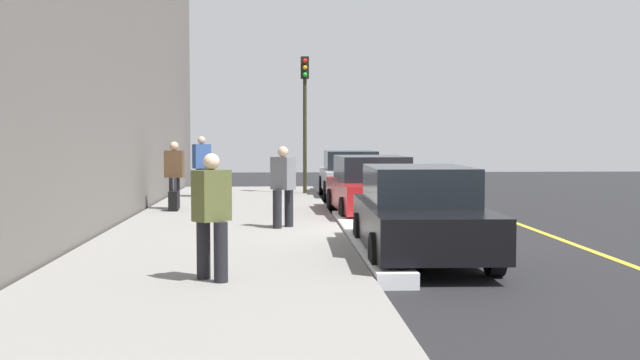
% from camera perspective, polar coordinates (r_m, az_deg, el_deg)
% --- Properties ---
extents(ground_plane, '(56.00, 56.00, 0.00)m').
position_cam_1_polar(ground_plane, '(14.87, 5.72, -4.54)').
color(ground_plane, black).
extents(sidewalk, '(28.00, 4.60, 0.15)m').
position_cam_1_polar(sidewalk, '(14.72, -7.12, -4.33)').
color(sidewalk, gray).
rests_on(sidewalk, ground).
extents(lane_stripe_centre, '(28.00, 0.14, 0.01)m').
position_cam_1_polar(lane_stripe_centre, '(15.68, 17.39, -4.25)').
color(lane_stripe_centre, gold).
rests_on(lane_stripe_centre, ground).
extents(snow_bank_curb, '(8.51, 0.56, 0.22)m').
position_cam_1_polar(snow_bank_curb, '(14.47, 3.15, -4.30)').
color(snow_bank_curb, white).
rests_on(snow_bank_curb, ground).
extents(parked_car_silver, '(4.52, 1.92, 1.51)m').
position_cam_1_polar(parked_car_silver, '(25.32, 2.24, 0.42)').
color(parked_car_silver, black).
rests_on(parked_car_silver, ground).
extents(parked_car_red, '(4.44, 2.03, 1.51)m').
position_cam_1_polar(parked_car_red, '(19.04, 3.81, -0.53)').
color(parked_car_red, black).
rests_on(parked_car_red, ground).
extents(parked_car_black, '(4.59, 1.96, 1.51)m').
position_cam_1_polar(parked_car_black, '(12.74, 7.26, -2.42)').
color(parked_car_black, black).
rests_on(parked_car_black, ground).
extents(pedestrian_blue_coat, '(0.56, 0.58, 1.83)m').
position_cam_1_polar(pedestrian_blue_coat, '(24.06, -8.59, 1.12)').
color(pedestrian_blue_coat, black).
rests_on(pedestrian_blue_coat, sidewalk).
extents(pedestrian_brown_coat, '(0.56, 0.48, 1.71)m').
position_cam_1_polar(pedestrian_brown_coat, '(20.12, -10.54, 0.49)').
color(pedestrian_brown_coat, black).
rests_on(pedestrian_brown_coat, sidewalk).
extents(pedestrian_olive_coat, '(0.50, 0.51, 1.64)m').
position_cam_1_polar(pedestrian_olive_coat, '(10.14, -7.87, -2.38)').
color(pedestrian_olive_coat, black).
rests_on(pedestrian_olive_coat, sidewalk).
extents(pedestrian_grey_coat, '(0.50, 0.52, 1.64)m').
position_cam_1_polar(pedestrian_grey_coat, '(15.83, -2.70, -0.32)').
color(pedestrian_grey_coat, black).
rests_on(pedestrian_grey_coat, sidewalk).
extents(traffic_light_pole, '(0.35, 0.26, 4.37)m').
position_cam_1_polar(traffic_light_pole, '(25.21, -1.11, 5.75)').
color(traffic_light_pole, '#2D2D19').
rests_on(traffic_light_pole, sidewalk).
extents(rolling_suitcase, '(0.34, 0.22, 0.84)m').
position_cam_1_polar(rolling_suitcase, '(19.67, -10.60, -1.51)').
color(rolling_suitcase, black).
rests_on(rolling_suitcase, sidewalk).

